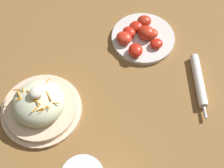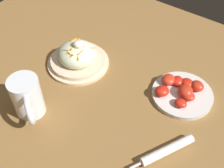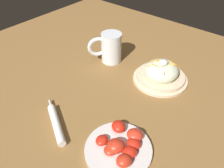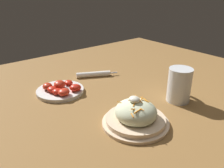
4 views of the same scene
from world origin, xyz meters
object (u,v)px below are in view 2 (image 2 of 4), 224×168
object	(u,v)px
beer_mug	(28,98)
salad_plate	(78,57)
tomato_plate	(181,92)
napkin_roll	(167,150)

from	to	relation	value
beer_mug	salad_plate	bearing A→B (deg)	94.29
salad_plate	tomato_plate	bearing A→B (deg)	12.20
tomato_plate	napkin_roll	bearing A→B (deg)	-74.07
beer_mug	napkin_roll	bearing A→B (deg)	15.73
napkin_roll	tomato_plate	xyz separation A→B (m)	(-0.06, 0.21, 0.00)
beer_mug	napkin_roll	world-z (taller)	beer_mug
salad_plate	tomato_plate	xyz separation A→B (m)	(0.36, 0.08, -0.02)
napkin_roll	tomato_plate	distance (m)	0.22
salad_plate	tomato_plate	world-z (taller)	salad_plate
salad_plate	napkin_roll	world-z (taller)	salad_plate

